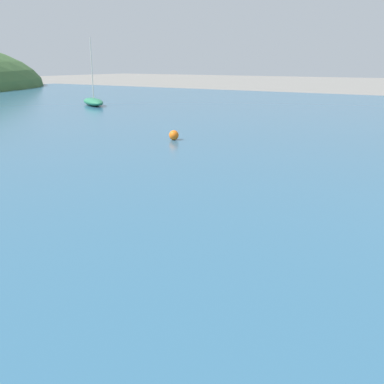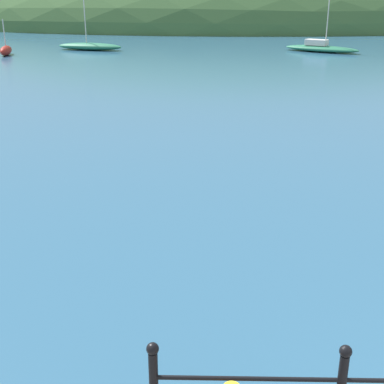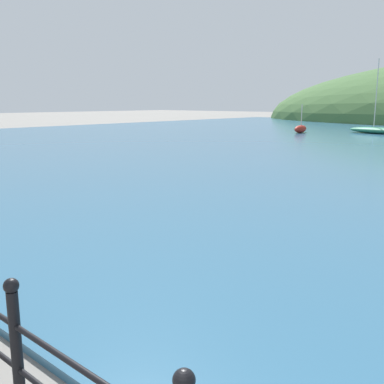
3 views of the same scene
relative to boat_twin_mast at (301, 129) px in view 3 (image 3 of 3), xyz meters
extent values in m
cylinder|color=black|center=(14.10, -31.07, 0.14)|extent=(0.09, 0.09, 1.10)
sphere|color=black|center=(14.10, -31.07, 0.74)|extent=(0.12, 0.12, 0.12)
sphere|color=black|center=(15.89, -31.07, 0.74)|extent=(0.12, 0.12, 0.12)
ellipsoid|color=maroon|center=(0.00, 0.00, -0.01)|extent=(0.79, 2.08, 0.60)
cylinder|color=beige|center=(-0.01, 0.10, 1.10)|extent=(0.07, 0.07, 1.63)
ellipsoid|color=#287551|center=(4.82, 3.09, -0.07)|extent=(4.85, 2.30, 0.49)
cylinder|color=beige|center=(4.59, 3.15, 2.76)|extent=(0.07, 0.07, 5.15)
camera|label=1|loc=(5.51, -30.35, 3.06)|focal=42.00mm
camera|label=2|loc=(12.78, -35.16, 3.88)|focal=50.00mm
camera|label=3|loc=(17.25, -32.56, 2.11)|focal=42.00mm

